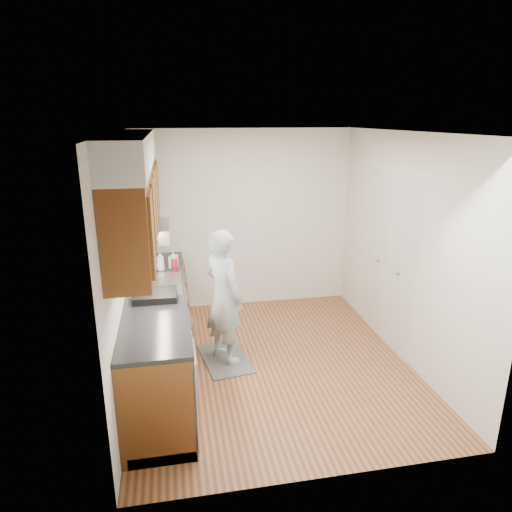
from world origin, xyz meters
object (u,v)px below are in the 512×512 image
(person, at_px, (224,288))
(dish_rack, at_px, (155,295))
(soap_bottle_a, at_px, (160,261))
(soap_bottle_b, at_px, (173,259))
(soda_can, at_px, (174,264))
(soap_bottle_c, at_px, (151,258))
(steel_can, at_px, (176,260))

(person, height_order, dish_rack, person)
(person, xyz_separation_m, soap_bottle_a, (-0.67, 0.50, 0.19))
(soap_bottle_a, distance_m, soap_bottle_b, 0.17)
(person, height_order, soda_can, person)
(person, relative_size, soap_bottle_b, 7.95)
(person, bearing_deg, soap_bottle_c, 15.49)
(soap_bottle_b, relative_size, soap_bottle_c, 1.30)
(soda_can, height_order, steel_can, same)
(person, bearing_deg, soap_bottle_a, 21.52)
(person, xyz_separation_m, dish_rack, (-0.71, -0.35, 0.10))
(soda_can, height_order, dish_rack, soda_can)
(dish_rack, bearing_deg, soap_bottle_b, 79.08)
(soap_bottle_c, xyz_separation_m, dish_rack, (0.07, -1.08, -0.05))
(soap_bottle_c, xyz_separation_m, soda_can, (0.28, -0.22, -0.02))
(soap_bottle_a, bearing_deg, soda_can, 1.54)
(soap_bottle_b, xyz_separation_m, soap_bottle_c, (-0.27, 0.15, -0.02))
(soap_bottle_a, bearing_deg, dish_rack, -93.08)
(soap_bottle_a, height_order, soap_bottle_b, soap_bottle_a)
(soap_bottle_c, bearing_deg, soap_bottle_b, -29.84)
(soap_bottle_c, bearing_deg, soda_can, -39.23)
(dish_rack, bearing_deg, soap_bottle_c, 94.66)
(soap_bottle_c, relative_size, dish_rack, 0.40)
(person, bearing_deg, dish_rack, 84.66)
(soap_bottle_b, relative_size, steel_can, 1.67)
(soda_can, distance_m, steel_can, 0.17)
(soap_bottle_b, bearing_deg, soda_can, -82.39)
(steel_can, relative_size, dish_rack, 0.31)
(person, relative_size, dish_rack, 4.09)
(soap_bottle_b, xyz_separation_m, steel_can, (0.03, 0.09, -0.04))
(soda_can, bearing_deg, soap_bottle_c, 140.77)
(soap_bottle_b, relative_size, soda_can, 1.68)
(soap_bottle_c, distance_m, soda_can, 0.36)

